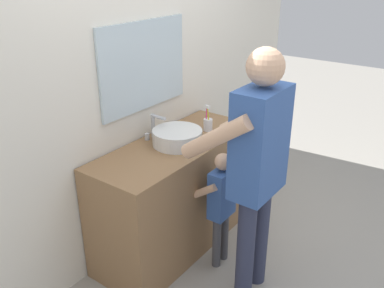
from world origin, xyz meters
name	(u,v)px	position (x,y,z in m)	size (l,w,h in m)	color
ground_plane	(208,255)	(0.00, 0.00, 0.00)	(14.00, 14.00, 0.00)	#9E998E
back_wall	(139,71)	(0.00, 0.62, 1.35)	(4.40, 0.10, 2.70)	silver
vanity_cabinet	(176,195)	(0.00, 0.30, 0.43)	(1.40, 0.54, 0.87)	olive
sink_basin	(177,137)	(0.00, 0.28, 0.92)	(0.36, 0.36, 0.11)	silver
faucet	(154,127)	(0.00, 0.50, 0.95)	(0.18, 0.14, 0.18)	#B7BABF
toothbrush_cup	(208,124)	(0.34, 0.25, 0.92)	(0.07, 0.07, 0.21)	silver
child_toddler	(221,200)	(0.00, -0.10, 0.54)	(0.28, 0.28, 0.90)	#47474C
adult_parent	(256,158)	(-0.11, -0.41, 1.00)	(0.52, 0.55, 1.66)	#2D334C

